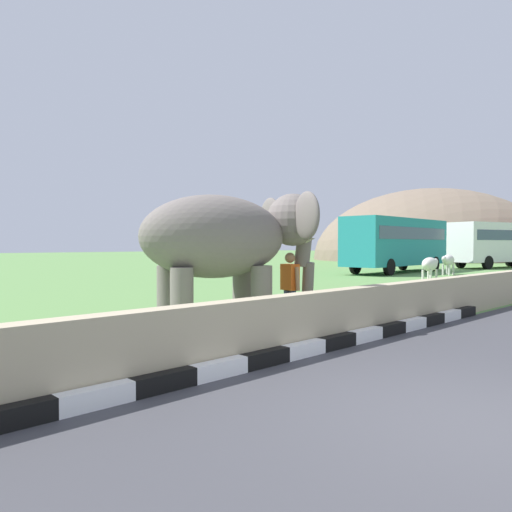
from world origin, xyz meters
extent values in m
plane|color=#5C8948|center=(0.00, 0.00, 0.00)|extent=(220.00, 220.00, 0.00)
cube|color=#3D3D42|center=(0.00, 0.00, 0.01)|extent=(120.00, 6.44, 0.01)
cube|color=black|center=(-3.50, 3.27, 0.12)|extent=(0.90, 0.20, 0.24)
cube|color=white|center=(-2.60, 3.27, 0.12)|extent=(0.90, 0.20, 0.24)
cube|color=black|center=(-1.70, 3.27, 0.12)|extent=(0.90, 0.20, 0.24)
cube|color=white|center=(-0.80, 3.27, 0.12)|extent=(0.90, 0.20, 0.24)
cube|color=black|center=(0.10, 3.27, 0.12)|extent=(0.90, 0.20, 0.24)
cube|color=white|center=(1.00, 3.27, 0.12)|extent=(0.90, 0.20, 0.24)
cube|color=black|center=(1.90, 3.27, 0.12)|extent=(0.90, 0.20, 0.24)
cube|color=white|center=(2.80, 3.27, 0.12)|extent=(0.90, 0.20, 0.24)
cube|color=black|center=(3.70, 3.27, 0.12)|extent=(0.90, 0.20, 0.24)
cube|color=white|center=(4.60, 3.27, 0.12)|extent=(0.90, 0.20, 0.24)
cube|color=black|center=(5.50, 3.27, 0.12)|extent=(0.90, 0.20, 0.24)
cube|color=white|center=(6.40, 3.27, 0.12)|extent=(0.90, 0.20, 0.24)
cube|color=black|center=(7.30, 3.27, 0.12)|extent=(0.90, 0.20, 0.24)
cube|color=tan|center=(2.00, 3.57, 0.50)|extent=(28.00, 0.36, 1.00)
cylinder|color=slate|center=(2.22, 6.05, 0.70)|extent=(0.44, 0.44, 1.40)
cylinder|color=slate|center=(1.95, 5.19, 0.70)|extent=(0.44, 0.44, 1.40)
cylinder|color=slate|center=(0.60, 6.56, 0.70)|extent=(0.44, 0.44, 1.40)
cylinder|color=slate|center=(0.33, 5.70, 0.70)|extent=(0.44, 0.44, 1.40)
ellipsoid|color=slate|center=(1.28, 5.88, 2.00)|extent=(3.43, 2.45, 1.70)
sphere|color=slate|center=(3.06, 5.32, 2.38)|extent=(1.16, 1.16, 1.16)
ellipsoid|color=#D84C8C|center=(3.34, 5.24, 2.53)|extent=(0.53, 0.72, 0.44)
ellipsoid|color=slate|center=(3.15, 6.11, 2.43)|extent=(0.50, 0.93, 1.00)
ellipsoid|color=slate|center=(2.69, 4.62, 2.43)|extent=(0.50, 0.93, 1.00)
cylinder|color=slate|center=(3.34, 5.24, 1.83)|extent=(0.48, 0.59, 1.00)
cylinder|color=slate|center=(3.45, 5.20, 1.03)|extent=(0.34, 0.38, 0.82)
cone|color=beige|center=(3.37, 5.52, 1.93)|extent=(0.30, 0.58, 0.22)
cone|color=beige|center=(3.20, 4.99, 1.93)|extent=(0.30, 0.58, 0.22)
cylinder|color=navy|center=(3.08, 5.50, 0.41)|extent=(0.15, 0.15, 0.82)
cylinder|color=navy|center=(3.04, 5.31, 0.41)|extent=(0.15, 0.15, 0.82)
cube|color=#D85919|center=(3.06, 5.40, 1.11)|extent=(0.31, 0.44, 0.58)
cylinder|color=#9E7251|center=(3.11, 5.66, 1.08)|extent=(0.12, 0.18, 0.53)
cylinder|color=#9E7251|center=(3.02, 5.15, 1.08)|extent=(0.11, 0.15, 0.53)
sphere|color=#9E7251|center=(3.06, 5.40, 1.54)|extent=(0.23, 0.23, 0.23)
cube|color=teal|center=(23.91, 14.59, 2.00)|extent=(10.17, 2.97, 3.00)
cube|color=#3F5160|center=(23.91, 14.59, 2.54)|extent=(9.36, 2.97, 0.76)
cylinder|color=black|center=(27.08, 15.89, 0.50)|extent=(1.01, 0.35, 1.00)
cylinder|color=black|center=(27.18, 13.60, 0.50)|extent=(1.01, 0.35, 1.00)
cylinder|color=black|center=(20.64, 15.59, 0.50)|extent=(1.01, 0.35, 1.00)
cylinder|color=black|center=(20.75, 13.29, 0.50)|extent=(1.01, 0.35, 1.00)
cube|color=silver|center=(35.73, 12.32, 2.00)|extent=(10.10, 4.89, 3.00)
cube|color=#3F5160|center=(35.73, 12.32, 2.54)|extent=(9.35, 4.74, 0.76)
cylinder|color=black|center=(39.05, 12.65, 0.50)|extent=(1.04, 0.54, 1.00)
cylinder|color=black|center=(32.99, 14.23, 0.50)|extent=(1.04, 0.54, 1.00)
cylinder|color=black|center=(32.41, 12.00, 0.50)|extent=(1.04, 0.54, 1.00)
cylinder|color=beige|center=(17.38, 9.19, 0.33)|extent=(0.12, 0.12, 0.65)
cylinder|color=beige|center=(17.45, 8.84, 0.33)|extent=(0.12, 0.12, 0.65)
cylinder|color=beige|center=(16.50, 9.04, 0.33)|extent=(0.12, 0.12, 0.65)
cylinder|color=beige|center=(16.56, 8.68, 0.33)|extent=(0.12, 0.12, 0.65)
ellipsoid|color=beige|center=(16.97, 8.94, 0.90)|extent=(1.58, 0.85, 0.66)
ellipsoid|color=beige|center=(17.89, 9.10, 1.00)|extent=(0.44, 0.33, 0.32)
cylinder|color=beige|center=(23.30, 10.82, 0.33)|extent=(0.12, 0.12, 0.65)
cylinder|color=beige|center=(23.24, 11.17, 0.33)|extent=(0.12, 0.12, 0.65)
cylinder|color=beige|center=(24.18, 10.97, 0.33)|extent=(0.12, 0.12, 0.65)
cylinder|color=beige|center=(24.12, 11.32, 0.33)|extent=(0.12, 0.12, 0.65)
ellipsoid|color=beige|center=(23.71, 11.07, 0.90)|extent=(1.58, 0.85, 0.66)
ellipsoid|color=beige|center=(22.79, 10.91, 1.00)|extent=(0.44, 0.32, 0.32)
ellipsoid|color=#786754|center=(55.00, 27.05, 0.00)|extent=(34.43, 27.54, 17.76)
camera|label=1|loc=(-5.12, -1.87, 1.84)|focal=34.45mm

